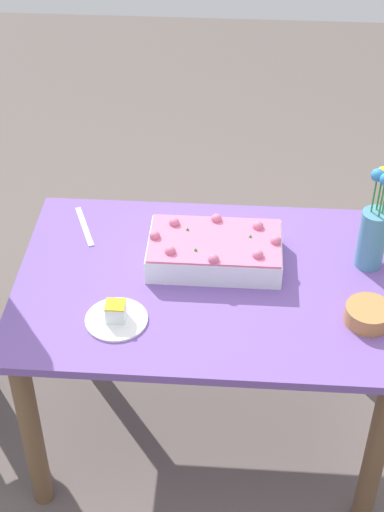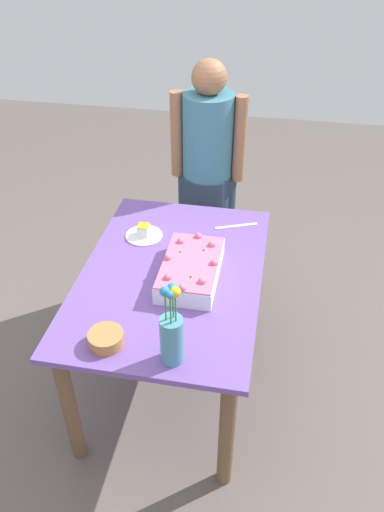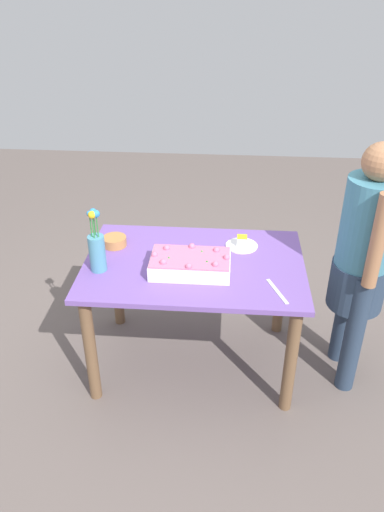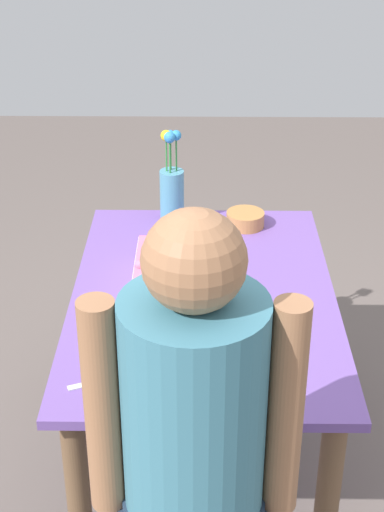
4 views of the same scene
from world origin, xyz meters
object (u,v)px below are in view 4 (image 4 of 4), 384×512
object	(u,v)px
sheet_cake	(174,278)
serving_plate_with_slice	(275,338)
cake_knife	(110,379)
flower_vase	(172,190)
fruit_bowl	(245,219)
person_standing	(194,477)

from	to	relation	value
sheet_cake	serving_plate_with_slice	xyz separation A→B (m)	(-0.29, -0.31, -0.03)
sheet_cake	serving_plate_with_slice	size ratio (longest dim) A/B	2.27
serving_plate_with_slice	cake_knife	size ratio (longest dim) A/B	0.83
serving_plate_with_slice	flower_vase	world-z (taller)	flower_vase
cake_knife	flower_vase	distance (m)	1.01
flower_vase	fruit_bowl	distance (m)	0.30
flower_vase	person_standing	xyz separation A→B (m)	(-1.46, -0.10, -0.03)
serving_plate_with_slice	flower_vase	xyz separation A→B (m)	(0.80, 0.33, 0.12)
cake_knife	fruit_bowl	xyz separation A→B (m)	(0.96, -0.42, 0.03)
sheet_cake	serving_plate_with_slice	distance (m)	0.42
serving_plate_with_slice	person_standing	size ratio (longest dim) A/B	0.13
flower_vase	person_standing	size ratio (longest dim) A/B	0.25
cake_knife	person_standing	distance (m)	0.54
cake_knife	serving_plate_with_slice	bearing A→B (deg)	-0.40
serving_plate_with_slice	person_standing	world-z (taller)	person_standing
cake_knife	fruit_bowl	bearing A→B (deg)	44.59
flower_vase	cake_knife	bearing A→B (deg)	171.96
flower_vase	fruit_bowl	size ratio (longest dim) A/B	2.57
sheet_cake	person_standing	size ratio (longest dim) A/B	0.30
sheet_cake	flower_vase	world-z (taller)	flower_vase
person_standing	flower_vase	bearing A→B (deg)	3.84
sheet_cake	serving_plate_with_slice	bearing A→B (deg)	-133.33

